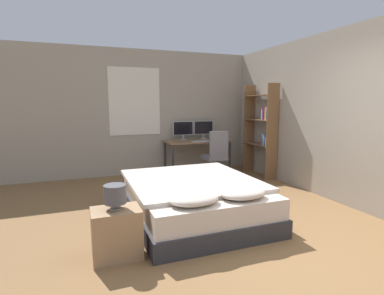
% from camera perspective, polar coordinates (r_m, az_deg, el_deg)
% --- Properties ---
extents(ground_plane, '(20.00, 20.00, 0.00)m').
position_cam_1_polar(ground_plane, '(3.48, 17.09, -18.70)').
color(ground_plane, brown).
extents(wall_back, '(12.00, 0.08, 2.70)m').
position_cam_1_polar(wall_back, '(6.83, -4.37, 6.68)').
color(wall_back, '#9E9384').
rests_on(wall_back, ground_plane).
extents(wall_side_right, '(0.06, 12.00, 2.70)m').
position_cam_1_polar(wall_side_right, '(5.47, 23.56, 5.52)').
color(wall_side_right, '#9E9384').
rests_on(wall_side_right, ground_plane).
extents(bed, '(1.69, 2.08, 0.60)m').
position_cam_1_polar(bed, '(4.15, 0.41, -9.78)').
color(bed, '#2D2D33').
rests_on(bed, ground_plane).
extents(nightstand, '(0.49, 0.36, 0.51)m').
position_cam_1_polar(nightstand, '(3.25, -14.17, -15.58)').
color(nightstand, '#997551').
rests_on(nightstand, ground_plane).
extents(bedside_lamp, '(0.22, 0.22, 0.25)m').
position_cam_1_polar(bedside_lamp, '(3.11, -14.45, -8.64)').
color(bedside_lamp, gray).
rests_on(bedside_lamp, nightstand).
extents(desk, '(1.43, 0.69, 0.74)m').
position_cam_1_polar(desk, '(6.67, 1.01, 0.62)').
color(desk, '#846042').
rests_on(desk, ground_plane).
extents(monitor_left, '(0.48, 0.16, 0.42)m').
position_cam_1_polar(monitor_left, '(6.77, -1.71, 3.53)').
color(monitor_left, '#B7B7BC').
rests_on(monitor_left, desk).
extents(monitor_right, '(0.48, 0.16, 0.42)m').
position_cam_1_polar(monitor_right, '(6.95, 2.19, 3.65)').
color(monitor_right, '#B7B7BC').
rests_on(monitor_right, desk).
extents(keyboard, '(0.42, 0.13, 0.02)m').
position_cam_1_polar(keyboard, '(6.44, 1.81, 1.20)').
color(keyboard, '#B7B7BC').
rests_on(keyboard, desk).
extents(computer_mouse, '(0.07, 0.05, 0.04)m').
position_cam_1_polar(computer_mouse, '(6.56, 4.23, 1.39)').
color(computer_mouse, '#B7B7BC').
rests_on(computer_mouse, desk).
extents(office_chair, '(0.52, 0.52, 1.02)m').
position_cam_1_polar(office_chair, '(6.11, 4.50, -2.50)').
color(office_chair, black).
rests_on(office_chair, ground_plane).
extents(bookshelf, '(0.27, 0.89, 1.96)m').
position_cam_1_polar(bookshelf, '(6.49, 13.31, 3.99)').
color(bookshelf, brown).
rests_on(bookshelf, ground_plane).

